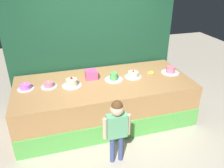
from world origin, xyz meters
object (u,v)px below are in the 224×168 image
donut (151,73)px  cake_center_right (114,77)px  child_figure (117,124)px  cake_right (133,75)px  cake_center_left (72,83)px  cake_far_left (25,87)px  cake_far_right (170,70)px  pink_box (91,74)px  cake_left (49,85)px

donut → cake_center_right: 0.78m
child_figure → cake_right: bearing=59.3°
child_figure → cake_center_left: size_ratio=3.03×
cake_center_left → cake_center_right: cake_center_left is taller
cake_far_left → cake_center_right: 1.56m
cake_center_left → cake_far_right: (1.94, 0.01, -0.00)m
cake_far_left → cake_center_left: (0.78, -0.10, 0.02)m
child_figure → pink_box: bearing=93.6°
pink_box → cake_right: size_ratio=0.66×
pink_box → donut: (1.17, -0.11, -0.07)m
cake_left → cake_center_right: 1.17m
child_figure → cake_left: size_ratio=3.71×
cake_far_left → cake_left: size_ratio=0.97×
child_figure → pink_box: (-0.08, 1.32, 0.19)m
child_figure → cake_left: bearing=125.4°
cake_far_left → donut: bearing=-0.8°
cake_left → cake_center_left: cake_center_left is taller
cake_left → cake_center_left: size_ratio=0.82×
donut → cake_center_left: 1.56m
pink_box → cake_center_left: pink_box is taller
cake_left → cake_center_left: bearing=-10.2°
pink_box → cake_far_left: pink_box is taller
pink_box → cake_right: (0.78, -0.15, -0.04)m
cake_far_left → cake_center_right: (1.56, -0.09, 0.01)m
cake_far_left → cake_far_right: 2.72m
donut → cake_center_left: (-1.56, -0.07, 0.04)m
child_figure → cake_far_left: 1.77m
child_figure → cake_left: 1.49m
cake_far_right → pink_box: bearing=173.4°
cake_left → cake_center_right: (1.17, -0.05, 0.02)m
cake_center_left → cake_center_right: size_ratio=1.02×
pink_box → cake_far_right: bearing=-6.6°
child_figure → pink_box: 1.34m
child_figure → donut: child_figure is taller
cake_center_right → cake_center_left: bearing=-178.7°
cake_left → cake_center_left: 0.40m
child_figure → cake_center_right: (0.31, 1.16, 0.16)m
cake_left → cake_center_right: bearing=-2.6°
pink_box → cake_center_right: size_ratio=0.63×
cake_center_right → cake_far_right: cake_center_right is taller
cake_far_left → cake_far_right: size_ratio=0.79×
donut → cake_far_right: bearing=-9.6°
child_figure → donut: size_ratio=8.01×
pink_box → cake_far_right: (1.56, -0.18, -0.03)m
donut → cake_right: (-0.39, -0.04, 0.03)m
cake_far_right → cake_left: bearing=178.4°
cake_left → cake_right: size_ratio=0.88×
donut → child_figure: bearing=-131.8°
cake_far_right → donut: bearing=170.4°
cake_center_left → cake_right: (1.17, 0.03, -0.01)m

